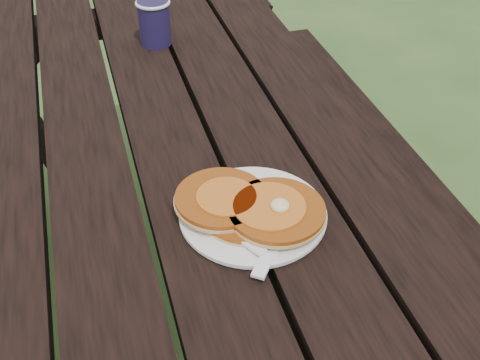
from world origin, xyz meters
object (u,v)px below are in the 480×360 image
object	(u,v)px
plate	(253,215)
coffee_cup	(154,20)
pancake_stack	(250,207)
picnic_table	(175,254)

from	to	relation	value
plate	coffee_cup	distance (m)	0.65
pancake_stack	coffee_cup	xyz separation A→B (m)	(-0.03, 0.65, 0.03)
picnic_table	coffee_cup	world-z (taller)	coffee_cup
plate	pancake_stack	bearing A→B (deg)	-162.30
plate	coffee_cup	bearing A→B (deg)	93.41
picnic_table	pancake_stack	size ratio (longest dim) A/B	8.09
plate	pancake_stack	world-z (taller)	pancake_stack
pancake_stack	coffee_cup	distance (m)	0.65
picnic_table	pancake_stack	distance (m)	0.53
pancake_stack	coffee_cup	size ratio (longest dim) A/B	2.12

